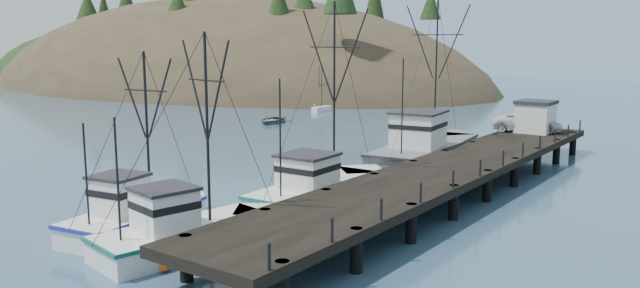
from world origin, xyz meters
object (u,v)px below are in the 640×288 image
Objects in this scene: work_vessel at (427,150)px; pier_shed at (535,116)px; pier at (449,170)px; motorboat at (272,123)px; pickup_truck at (527,122)px; trawler_near at (193,232)px; trawler_mid at (139,216)px; trawler_far at (324,189)px.

work_vessel reaches higher than pier_shed.
pier_shed is at bearing 60.19° from work_vessel.
pier is 38.79m from motorboat.
work_vessel is 2.77× the size of pickup_truck.
trawler_mid is at bearing 175.89° from trawler_near.
pier_shed is 0.61× the size of motorboat.
trawler_near is 3.35× the size of pier_shed.
pickup_truck is (-0.91, 18.00, 1.14)m from pier.
pier is 18.08m from pier_shed.
pier_shed is (9.75, 34.69, 2.60)m from trawler_mid.
pier is 8.28m from trawler_far.
trawler_far reaches higher than pickup_truck.
work_vessel reaches higher than pickup_truck.
trawler_near is 4.49m from trawler_mid.
trawler_far is (-5.65, -5.99, -0.87)m from pier.
trawler_far is at bearing -61.77° from motorboat.
trawler_near is at bearing -4.11° from trawler_mid.
pier_shed is 32.85m from motorboat.
pickup_truck is at bearing 63.60° from work_vessel.
pier is 18.06m from pickup_truck.
pickup_truck is 32.06m from motorboat.
trawler_mid reaches higher than pickup_truck.
pickup_truck is (-0.74, 0.00, -0.59)m from pier_shed.
motorboat is at bearing 175.17° from pier_shed.
work_vessel is (-0.25, 25.37, 0.41)m from trawler_near.
trawler_near reaches higher than pickup_truck.
trawler_near is 46.59m from motorboat.
pier_shed is (5.27, 35.01, 2.60)m from trawler_near.
trawler_mid is at bearing 147.93° from pickup_truck.
trawler_far is 2.12× the size of pickup_truck.
work_vessel is 29.76m from motorboat.
pier_shed reaches higher than pickup_truck.
pier_shed is at bearing 81.44° from trawler_near.
trawler_mid reaches higher than pier_shed.
work_vessel is at bearing 90.21° from trawler_far.
motorboat is (-22.80, 37.44, -0.82)m from trawler_mid.
pier is at bearing -55.69° from work_vessel.
trawler_far is at bearing -89.79° from work_vessel.
work_vessel reaches higher than trawler_mid.
trawler_far is 3.96× the size of pier_shed.
work_vessel is at bearing 80.42° from trawler_mid.
trawler_mid is at bearing -120.76° from pier.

